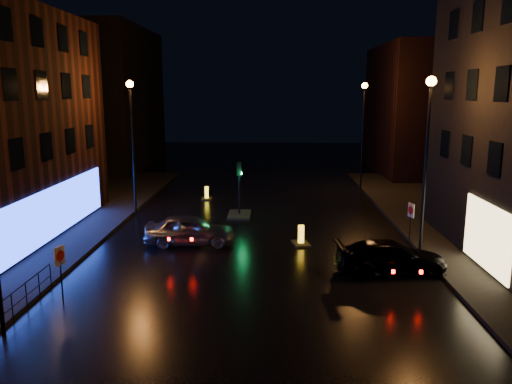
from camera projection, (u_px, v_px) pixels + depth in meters
ground at (248, 311)px, 17.81m from camera, size 120.00×120.00×0.00m
building_far_left at (108, 99)px, 51.21m from camera, size 8.00×16.00×14.00m
building_far_right at (420, 110)px, 47.52m from camera, size 8.00×14.00×12.00m
street_lamp_lfar at (132, 127)px, 30.67m from camera, size 0.44×0.44×8.37m
street_lamp_rnear at (427, 140)px, 22.35m from camera, size 0.44×0.44×8.37m
street_lamp_rfar at (363, 120)px, 38.03m from camera, size 0.44×0.44×8.37m
traffic_signal at (239, 208)px, 31.47m from camera, size 1.40×2.40×3.45m
guard_railing at (12, 300)px, 16.93m from camera, size 0.05×6.04×1.00m
silver_hatchback at (190, 230)px, 25.45m from camera, size 4.60×2.00×1.55m
dark_sedan at (391, 257)px, 21.48m from camera, size 4.95×2.34×1.39m
bollard_near at (301, 240)px, 25.53m from camera, size 1.00×1.31×1.02m
bollard_far at (207, 196)px, 36.32m from camera, size 0.72×1.08×0.94m
road_sign_left at (60, 261)px, 18.30m from camera, size 0.20×0.51×2.15m
road_sign_right at (411, 214)px, 25.26m from camera, size 0.20×0.52×2.17m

